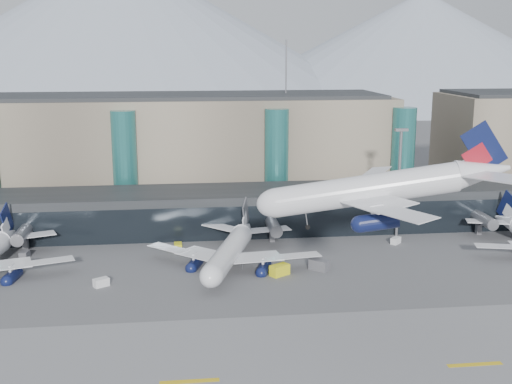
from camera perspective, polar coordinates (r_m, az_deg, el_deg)
The scene contains 16 objects.
ground at distance 105.12m, azimuth 5.14°, elevation -11.86°, with size 900.00×900.00×0.00m, color #515154.
runway_strip at distance 92.02m, azimuth 7.11°, elevation -15.66°, with size 400.00×40.00×0.04m, color slate.
runway_markings at distance 92.01m, azimuth 7.11°, elevation -15.65°, with size 128.00×1.00×0.02m.
concourse at distance 157.39m, azimuth 0.88°, elevation -1.54°, with size 170.00×27.00×10.00m.
terminal_main at distance 185.71m, azimuth -8.12°, elevation 3.82°, with size 130.00×30.00×31.00m.
teal_towers at distance 170.19m, azimuth -4.84°, elevation 2.61°, with size 116.40×19.40×46.00m.
mountain_ridge at distance 474.92m, azimuth -2.41°, elevation 12.89°, with size 910.00×400.00×110.00m.
lightmast_mid at distance 152.99m, azimuth 12.60°, elevation 1.37°, with size 3.00×1.20×25.60m.
hero_jet at distance 94.92m, azimuth 11.99°, elevation 1.09°, with size 38.25×38.06×12.39m.
jet_parked_mid at distance 132.23m, azimuth -2.10°, elevation -4.44°, with size 36.75×38.63×12.40m.
veh_a at distance 124.42m, azimuth -13.60°, elevation -7.82°, with size 2.78×1.56×1.56m, color silver.
veh_b at distance 142.99m, azimuth -6.94°, elevation -4.85°, with size 2.69×1.65×1.55m, color yellow.
veh_c at distance 130.11m, azimuth 5.62°, elevation -6.47°, with size 3.82×2.02×2.12m, color #525257.
veh_d at distance 149.90m, azimuth 12.32°, elevation -4.24°, with size 2.59×1.39×1.48m, color silver.
veh_f at distance 144.82m, azimuth -19.87°, elevation -5.28°, with size 2.95×1.56×1.65m, color #525257.
veh_h at distance 126.68m, azimuth 2.11°, elevation -6.95°, with size 3.85×2.02×2.13m, color yellow.
Camera 1 is at (-20.32, -93.53, 43.48)m, focal length 45.00 mm.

